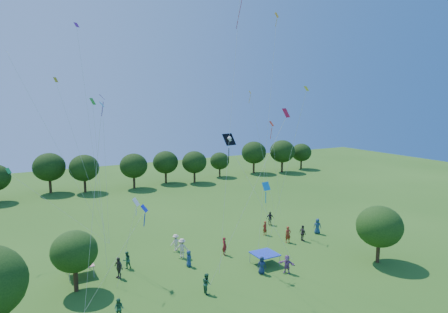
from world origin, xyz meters
TOP-DOWN VIEW (x-y plane):
  - near_tree_north at (-10.56, 19.65)m, footprint 3.68×3.68m
  - near_tree_east at (15.50, 11.84)m, footprint 4.30×4.30m
  - treeline at (-1.73, 55.43)m, footprint 88.01×8.77m
  - tent_red_stripe at (-9.81, 22.48)m, footprint 2.20×2.20m
  - tent_blue at (5.79, 16.60)m, footprint 2.20×2.20m
  - crowd_person_0 at (16.00, 20.79)m, footprint 0.97×0.95m
  - crowd_person_1 at (3.60, 20.45)m, footprint 0.45×0.68m
  - crowd_person_2 at (-8.55, 13.85)m, footprint 0.84×0.75m
  - crowd_person_4 at (-6.93, 20.38)m, footprint 0.86×1.20m
  - crowd_person_5 at (-9.20, 27.71)m, footprint 1.54×1.53m
  - crowd_person_6 at (-0.64, 19.63)m, footprint 0.54×0.82m
  - crowd_person_7 at (10.46, 23.35)m, footprint 0.66×0.48m
  - crowd_person_8 at (-5.79, 21.98)m, footprint 0.87×0.60m
  - crowd_person_9 at (-0.21, 23.89)m, footprint 1.17×0.62m
  - crowd_person_10 at (12.99, 19.77)m, footprint 0.54×1.06m
  - crowd_person_11 at (6.47, 14.13)m, footprint 1.35×1.57m
  - crowd_person_12 at (4.41, 15.07)m, footprint 0.89×0.71m
  - crowd_person_13 at (11.27, 20.15)m, footprint 0.75×0.57m
  - crowd_person_14 at (-1.47, 14.22)m, footprint 0.52×0.86m
  - crowd_person_15 at (-0.36, 21.87)m, footprint 1.37×1.15m
  - crowd_person_16 at (13.08, 26.05)m, footprint 1.05×0.62m
  - pirate_kite at (3.20, 18.60)m, footprint 4.36×5.38m
  - red_high_kite at (2.12, 15.81)m, footprint 3.21×2.21m
  - small_kite_0 at (1.35, 9.53)m, footprint 4.44×4.07m
  - small_kite_1 at (11.86, 27.34)m, footprint 2.76×2.18m
  - small_kite_2 at (-9.35, 26.92)m, footprint 4.07×2.35m
  - small_kite_3 at (-7.98, 22.30)m, footprint 0.62×3.43m
  - small_kite_4 at (-7.90, 11.37)m, footprint 4.20×2.16m
  - small_kite_5 at (-7.83, 27.07)m, footprint 1.56×2.59m
  - small_kite_6 at (-11.88, 24.91)m, footprint 7.71×1.72m
  - small_kite_7 at (-9.72, 13.33)m, footprint 2.10×1.08m
  - small_kite_8 at (12.20, 24.55)m, footprint 2.69×1.27m
  - small_kite_9 at (6.11, 16.48)m, footprint 1.38×0.95m
  - small_kite_10 at (3.95, 10.79)m, footprint 1.52×6.66m
  - small_kite_11 at (-13.21, 28.43)m, footprint 8.41×3.83m
  - small_kite_12 at (2.93, 12.41)m, footprint 2.73×3.10m
  - small_kite_13 at (-6.77, 24.68)m, footprint 0.59×1.37m
  - small_kite_14 at (-7.40, 13.39)m, footprint 1.18×3.27m

SIDE VIEW (x-z plane):
  - crowd_person_2 at x=-8.55m, z-range 0.00..1.50m
  - crowd_person_6 at x=-0.64m, z-range 0.00..1.54m
  - crowd_person_12 at x=4.41m, z-range 0.00..1.59m
  - crowd_person_8 at x=-5.79m, z-range 0.00..1.60m
  - crowd_person_7 at x=10.46m, z-range 0.00..1.63m
  - crowd_person_11 at x=6.47m, z-range 0.00..1.65m
  - crowd_person_14 at x=-1.47m, z-range 0.00..1.67m
  - crowd_person_16 at x=13.08m, z-range 0.00..1.69m
  - crowd_person_9 at x=-0.21m, z-range 0.00..1.71m
  - crowd_person_5 at x=-9.20m, z-range 0.00..1.71m
  - crowd_person_10 at x=12.99m, z-range 0.00..1.77m
  - crowd_person_0 at x=16.00m, z-range 0.00..1.78m
  - crowd_person_13 at x=11.27m, z-range 0.00..1.79m
  - crowd_person_1 at x=3.60m, z-range 0.00..1.81m
  - crowd_person_4 at x=-6.93m, z-range 0.00..1.87m
  - crowd_person_15 at x=-0.36m, z-range 0.00..1.93m
  - tent_red_stripe at x=-9.81m, z-range 0.49..1.59m
  - tent_blue at x=5.79m, z-range 0.49..1.59m
  - near_tree_north at x=-10.56m, z-range 0.84..5.86m
  - near_tree_east at x=15.50m, z-range 0.79..6.27m
  - treeline at x=-1.73m, z-range 0.70..7.48m
  - small_kite_11 at x=-13.21m, z-range 3.49..11.21m
  - small_kite_4 at x=-7.90m, z-range 3.67..11.16m
  - small_kite_14 at x=-7.40m, z-range 3.87..11.36m
  - small_kite_12 at x=2.93m, z-range 4.01..11.75m
  - small_kite_8 at x=12.20m, z-range 5.25..16.84m
  - small_kite_7 at x=-9.72m, z-range 4.17..18.13m
  - small_kite_10 at x=3.95m, z-range 3.89..18.89m
  - pirate_kite at x=3.20m, z-range 6.11..17.07m
  - small_kite_1 at x=11.86m, z-range 4.48..19.53m
  - small_kite_0 at x=1.35m, z-range 5.58..19.07m
  - small_kite_3 at x=-7.98m, z-range 5.63..19.82m
  - small_kite_2 at x=-9.35m, z-range 5.06..21.15m
  - small_kite_13 at x=-6.77m, z-range 6.02..20.54m
  - small_kite_6 at x=-11.88m, z-range 4.84..22.78m
  - small_kite_5 at x=-7.83m, z-range 5.70..26.88m
  - small_kite_9 at x=6.11m, z-range 5.86..27.31m
  - red_high_kite at x=2.12m, z-range 7.87..31.33m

